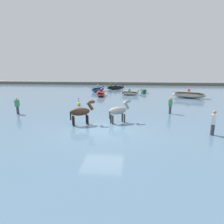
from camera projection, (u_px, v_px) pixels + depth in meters
ground_plane at (102, 134)px, 11.26m from camera, size 120.00×120.00×0.00m
water_surface at (117, 103)px, 20.93m from camera, size 90.00×90.00×0.26m
horse_lead_grey at (119, 111)px, 12.50m from camera, size 1.53×1.11×1.78m
horse_trailing_dark_bay at (81, 112)px, 12.03m from camera, size 1.62×1.05×1.83m
boat_near_starboard at (143, 91)px, 29.50m from camera, size 1.20×2.59×0.65m
boat_far_inshore at (98, 89)px, 31.55m from camera, size 2.46×3.57×1.19m
boat_distant_west at (101, 94)px, 25.80m from camera, size 1.16×2.85×1.10m
boat_near_port at (115, 88)px, 35.07m from camera, size 3.56×2.30×1.10m
boat_distant_east at (189, 95)px, 24.05m from camera, size 4.27×2.83×1.29m
boat_mid_channel at (130, 93)px, 26.91m from camera, size 2.75×1.43×1.05m
person_onlooker_left at (17, 107)px, 15.11m from camera, size 0.31×0.37×1.63m
person_wading_mid at (213, 124)px, 10.11m from camera, size 0.32×0.37×1.63m
person_onlooker_right at (170, 106)px, 15.21m from camera, size 0.34×0.38×1.63m
channel_buoy at (79, 104)px, 18.82m from camera, size 0.35×0.35×0.80m
far_shoreline at (127, 84)px, 46.89m from camera, size 80.00×2.40×0.93m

